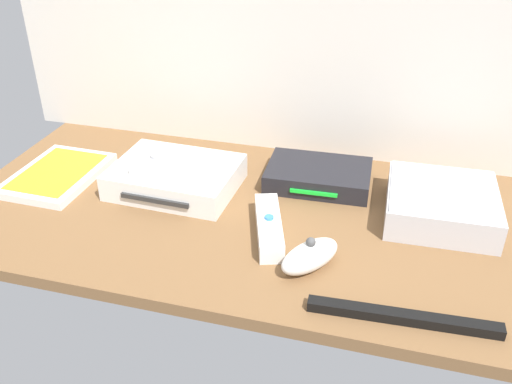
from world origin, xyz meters
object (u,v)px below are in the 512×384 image
Objects in this scene: mini_computer at (441,204)px; remote_nunchuk at (310,256)px; game_case at (58,175)px; remote_wand at (269,227)px; sensor_bar at (403,317)px; game_console at (176,177)px; network_router at (318,176)px; remote_classic_pad at (178,165)px.

mini_computer is 25.34cm from remote_nunchuk.
game_case is 41.83cm from remote_wand.
mini_computer is at bearing 5.37° from game_case.
remote_nunchuk reaches higher than game_case.
game_case is at bearing 152.10° from remote_wand.
mini_computer is 0.73× the size of sensor_bar.
game_console reaches higher than sensor_bar.
network_router is 24.63cm from remote_classic_pad.
game_console is 1.24× the size of mini_computer.
remote_classic_pad is at bearing 147.41° from sensor_bar.
mini_computer is 0.95× the size of network_router.
sensor_bar is (13.29, -7.55, -1.34)cm from remote_nunchuk.
game_console is 31.12cm from remote_nunchuk.
mini_computer is 26.07cm from sensor_bar.
network_router is 0.77× the size of sensor_bar.
game_case is (-66.48, -4.66, -1.88)cm from mini_computer.
network_router is 24.05cm from remote_nunchuk.
game_case is 50.55cm from remote_nunchuk.
remote_wand is 20.17cm from remote_classic_pad.
network_router is 1.21× the size of remote_wand.
mini_computer is at bearing 81.26° from remote_nunchuk.
mini_computer reaches higher than game_console.
remote_wand is (-4.57, -17.60, -0.19)cm from network_router.
mini_computer is at bearing 6.98° from remote_wand.
game_console is at bearing 135.29° from remote_wand.
game_console is 3.69cm from remote_classic_pad.
network_router is at bearing 22.08° from remote_classic_pad.
sensor_bar is at bearing -51.62° from remote_wand.
game_case is at bearing -171.34° from game_console.
remote_nunchuk is at bearing -134.50° from mini_computer.
game_console is at bearing -174.99° from remote_nunchuk.
mini_computer is 27.92cm from remote_wand.
game_console is 25.09cm from network_router.
remote_nunchuk is (2.95, -23.86, 0.34)cm from network_router.
game_console is 1.12× the size of game_case.
remote_wand reaches higher than sensor_bar.
mini_computer is 1.64× the size of remote_nunchuk.
mini_computer is at bearing -17.77° from network_router.
game_console is 1.42× the size of remote_wand.
game_console is at bearing -163.64° from network_router.
network_router is 18.19cm from remote_wand.
game_case is at bearing -175.99° from mini_computer.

